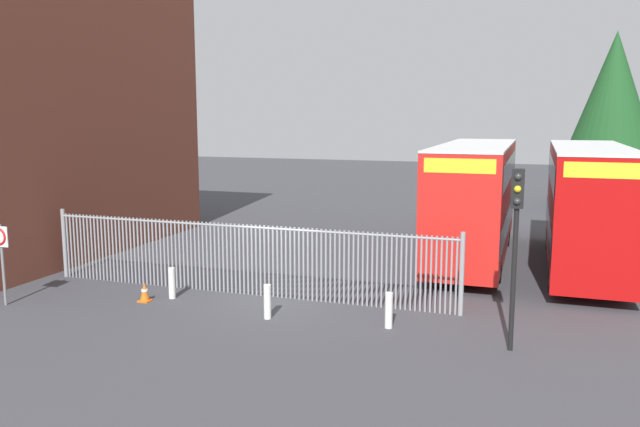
% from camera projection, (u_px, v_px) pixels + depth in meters
% --- Properties ---
extents(ground_plane, '(100.00, 100.00, 0.00)m').
position_uv_depth(ground_plane, '(350.00, 246.00, 26.90)').
color(ground_plane, '#3D3D42').
extents(depot_building_brick, '(8.50, 14.28, 11.19)m').
position_uv_depth(depot_building_brick, '(15.00, 113.00, 25.67)').
color(depot_building_brick, brown).
rests_on(depot_building_brick, ground).
extents(palisade_fence, '(13.49, 0.14, 2.35)m').
position_uv_depth(palisade_fence, '(242.00, 257.00, 19.61)').
color(palisade_fence, gray).
rests_on(palisade_fence, ground).
extents(double_decker_bus_near_gate, '(2.54, 10.81, 4.42)m').
position_uv_depth(double_decker_bus_near_gate, '(587.00, 202.00, 22.72)').
color(double_decker_bus_near_gate, '#B70C0C').
rests_on(double_decker_bus_near_gate, ground).
extents(double_decker_bus_behind_fence_left, '(2.54, 10.81, 4.42)m').
position_uv_depth(double_decker_bus_behind_fence_left, '(475.00, 197.00, 24.27)').
color(double_decker_bus_behind_fence_left, red).
rests_on(double_decker_bus_behind_fence_left, ground).
extents(bollard_near_left, '(0.20, 0.20, 0.95)m').
position_uv_depth(bollard_near_left, '(172.00, 283.00, 19.23)').
color(bollard_near_left, silver).
rests_on(bollard_near_left, ground).
extents(bollard_center_front, '(0.20, 0.20, 0.95)m').
position_uv_depth(bollard_center_front, '(267.00, 302.00, 17.31)').
color(bollard_center_front, silver).
rests_on(bollard_center_front, ground).
extents(bollard_near_right, '(0.20, 0.20, 0.95)m').
position_uv_depth(bollard_near_right, '(389.00, 310.00, 16.55)').
color(bollard_near_right, silver).
rests_on(bollard_near_right, ground).
extents(traffic_cone_by_gate, '(0.34, 0.34, 0.59)m').
position_uv_depth(traffic_cone_by_gate, '(145.00, 292.00, 18.93)').
color(traffic_cone_by_gate, orange).
rests_on(traffic_cone_by_gate, ground).
extents(speed_limit_sign_post, '(0.60, 0.14, 2.40)m').
position_uv_depth(speed_limit_sign_post, '(0.00, 246.00, 18.32)').
color(speed_limit_sign_post, slate).
rests_on(speed_limit_sign_post, ground).
extents(traffic_light_kerbside, '(0.28, 0.33, 4.30)m').
position_uv_depth(traffic_light_kerbside, '(516.00, 226.00, 14.59)').
color(traffic_light_kerbside, black).
rests_on(traffic_light_kerbside, ground).
extents(tree_tall_back, '(5.59, 5.59, 10.28)m').
position_uv_depth(tree_tall_back, '(613.00, 101.00, 36.93)').
color(tree_tall_back, '#4C3823').
rests_on(tree_tall_back, ground).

